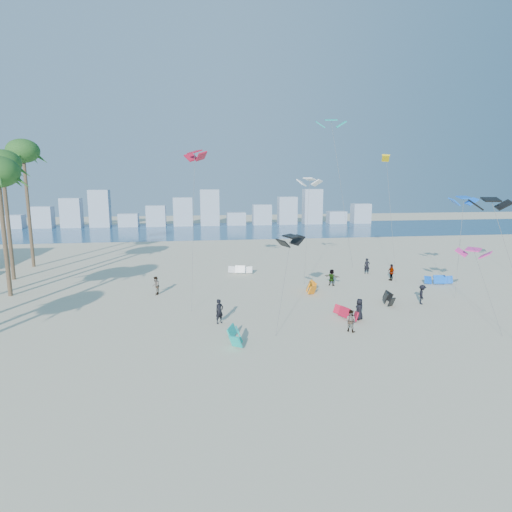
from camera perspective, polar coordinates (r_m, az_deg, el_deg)
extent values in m
plane|color=beige|center=(21.80, -2.01, -19.69)|extent=(220.00, 220.00, 0.00)
plane|color=navy|center=(91.45, -6.83, 3.42)|extent=(220.00, 220.00, 0.00)
imported|color=black|center=(32.78, -4.93, -7.39)|extent=(0.83, 0.76, 1.89)
imported|color=gray|center=(31.78, 12.54, -8.44)|extent=(0.99, 0.99, 1.62)
imported|color=black|center=(34.45, 13.67, -6.94)|extent=(0.99, 0.92, 1.70)
imported|color=gray|center=(48.42, 17.65, -2.09)|extent=(0.59, 1.11, 1.79)
imported|color=black|center=(40.27, 21.35, -4.82)|extent=(1.07, 1.29, 1.74)
imported|color=gray|center=(44.66, 10.10, -2.83)|extent=(1.58, 1.34, 1.71)
imported|color=black|center=(50.95, 14.63, -1.32)|extent=(0.73, 0.54, 1.82)
imported|color=gray|center=(41.60, -13.28, -3.89)|extent=(0.68, 0.86, 1.76)
cylinder|color=#595959|center=(31.81, 3.76, -3.67)|extent=(2.07, 4.52, 6.46)
cylinder|color=#595959|center=(45.62, 6.83, 3.37)|extent=(1.26, 3.30, 10.86)
cylinder|color=#595959|center=(44.31, 25.59, 1.09)|extent=(1.73, 2.47, 9.15)
cylinder|color=#595959|center=(37.11, -8.41, 3.59)|extent=(0.61, 4.74, 13.25)
cylinder|color=#595959|center=(49.32, 17.61, 5.04)|extent=(0.76, 5.77, 13.55)
cylinder|color=#595959|center=(36.91, 28.50, -3.97)|extent=(1.44, 6.00, 5.19)
cylinder|color=#595959|center=(54.24, 11.44, 8.12)|extent=(2.51, 2.94, 18.00)
cylinder|color=brown|center=(45.59, -30.66, 2.40)|extent=(0.40, 0.40, 11.51)
cylinder|color=brown|center=(52.90, -30.26, 3.88)|extent=(0.40, 0.40, 12.49)
ellipsoid|color=#24591F|center=(52.71, -30.89, 10.63)|extent=(3.80, 3.80, 2.85)
cylinder|color=brown|center=(59.48, -28.17, 5.44)|extent=(0.40, 0.40, 14.17)
ellipsoid|color=#24591F|center=(59.45, -28.76, 12.24)|extent=(3.80, 3.80, 2.85)
cube|color=#9EADBF|center=(108.85, -29.73, 4.02)|extent=(4.40, 3.00, 3.00)
cube|color=#9EADBF|center=(106.65, -26.67, 4.67)|extent=(4.40, 3.00, 4.80)
cube|color=#9EADBF|center=(104.78, -23.48, 5.32)|extent=(4.40, 3.00, 6.60)
cube|color=#9EADBF|center=(103.25, -20.18, 5.98)|extent=(4.40, 3.00, 8.40)
cube|color=#9EADBF|center=(102.36, -16.68, 4.63)|extent=(4.40, 3.00, 3.00)
cube|color=#9EADBF|center=(101.54, -13.24, 5.26)|extent=(4.40, 3.00, 4.80)
cube|color=#9EADBF|center=(101.10, -9.74, 5.87)|extent=(4.40, 3.00, 6.60)
cube|color=#9EADBF|center=(101.05, -6.22, 6.47)|extent=(4.40, 3.00, 8.40)
cube|color=#9EADBF|center=(101.66, -2.68, 5.02)|extent=(4.40, 3.00, 3.00)
cube|color=#9EADBF|center=(102.35, 0.79, 5.57)|extent=(4.40, 3.00, 4.80)
cube|color=#9EADBF|center=(103.42, 4.21, 6.09)|extent=(4.40, 3.00, 6.60)
cube|color=#9EADBF|center=(104.85, 7.55, 6.58)|extent=(4.40, 3.00, 8.40)
cube|color=#9EADBF|center=(106.88, 10.73, 5.11)|extent=(4.40, 3.00, 3.00)
cube|color=#9EADBF|center=(108.96, 13.85, 5.56)|extent=(4.40, 3.00, 4.80)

